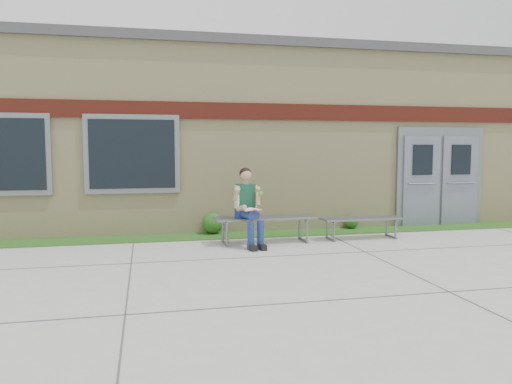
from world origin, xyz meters
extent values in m
plane|color=#9E9E99|center=(0.00, 0.00, 0.00)|extent=(80.00, 80.00, 0.00)
cube|color=#144E17|center=(0.00, 2.60, 0.01)|extent=(16.00, 0.80, 0.02)
cube|color=beige|center=(0.00, 6.00, 2.00)|extent=(16.00, 6.00, 4.00)
cube|color=#3F3F42|center=(0.00, 6.00, 4.10)|extent=(16.20, 6.20, 0.20)
cube|color=maroon|center=(0.00, 2.97, 2.60)|extent=(16.00, 0.06, 0.35)
cube|color=slate|center=(-3.00, 2.96, 1.70)|extent=(1.90, 0.08, 1.60)
cube|color=black|center=(-3.00, 2.92, 1.70)|extent=(1.70, 0.04, 1.40)
cube|color=slate|center=(4.00, 2.96, 1.15)|extent=(2.20, 0.08, 2.30)
cube|color=slate|center=(3.50, 2.91, 1.05)|extent=(0.92, 0.06, 2.10)
cube|color=slate|center=(4.50, 2.91, 1.05)|extent=(0.92, 0.06, 2.10)
cube|color=slate|center=(-0.52, 1.71, 0.49)|extent=(1.96, 0.59, 0.04)
cube|color=slate|center=(-1.30, 1.71, 0.22)|extent=(0.06, 0.54, 0.44)
cube|color=slate|center=(0.26, 1.71, 0.22)|extent=(0.06, 0.54, 0.44)
cube|color=slate|center=(1.48, 1.71, 0.41)|extent=(1.66, 0.48, 0.03)
cube|color=slate|center=(0.82, 1.71, 0.19)|extent=(0.05, 0.46, 0.38)
cube|color=slate|center=(2.14, 1.71, 0.19)|extent=(0.05, 0.46, 0.38)
cube|color=#161655|center=(-0.92, 1.66, 0.59)|extent=(0.38, 0.29, 0.17)
cube|color=#113E2B|center=(-0.91, 1.64, 0.91)|extent=(0.36, 0.25, 0.48)
sphere|color=tan|center=(-0.91, 1.63, 1.32)|extent=(0.24, 0.24, 0.22)
sphere|color=black|center=(-0.92, 1.65, 1.35)|extent=(0.26, 0.26, 0.23)
cylinder|color=#161655|center=(-0.97, 1.38, 0.61)|extent=(0.21, 0.45, 0.16)
cylinder|color=#161655|center=(-0.79, 1.40, 0.61)|extent=(0.21, 0.45, 0.16)
cylinder|color=#161655|center=(-0.92, 1.14, 0.26)|extent=(0.12, 0.12, 0.52)
cylinder|color=#161655|center=(-0.74, 1.16, 0.26)|extent=(0.12, 0.12, 0.52)
cube|color=black|center=(-0.91, 1.06, 0.05)|extent=(0.14, 0.28, 0.10)
cube|color=black|center=(-0.73, 1.09, 0.05)|extent=(0.14, 0.28, 0.10)
cylinder|color=tan|center=(-1.10, 1.55, 0.97)|extent=(0.12, 0.24, 0.27)
cylinder|color=tan|center=(-0.71, 1.60, 0.97)|extent=(0.12, 0.24, 0.27)
cube|color=white|center=(-0.87, 1.27, 0.71)|extent=(0.35, 0.27, 0.02)
cube|color=#C24852|center=(-0.87, 1.27, 0.70)|extent=(0.35, 0.28, 0.01)
sphere|color=#59A82C|center=(-0.66, 1.46, 0.98)|extent=(0.09, 0.09, 0.09)
sphere|color=#144E17|center=(-1.38, 2.85, 0.24)|extent=(0.44, 0.44, 0.44)
sphere|color=#144E17|center=(1.75, 2.85, 0.18)|extent=(0.31, 0.31, 0.31)
camera|label=1|loc=(-2.75, -7.52, 1.84)|focal=35.00mm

